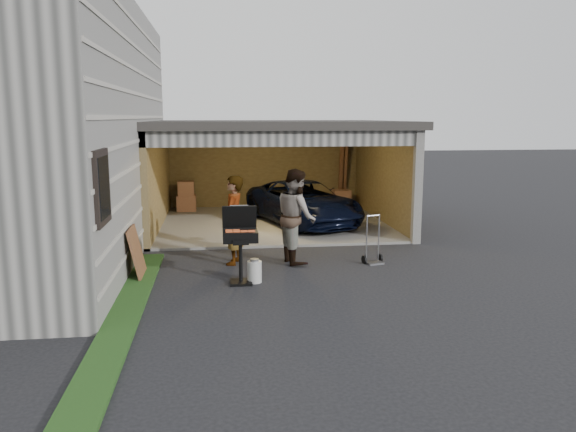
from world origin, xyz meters
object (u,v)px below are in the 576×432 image
propane_tank (255,272)px  plywood_panel (137,253)px  woman (233,220)px  hand_truck (373,254)px  man (296,216)px  bbq_grill (240,239)px  minivan (303,204)px

propane_tank → plywood_panel: plywood_panel is taller
woman → hand_truck: bearing=98.7°
plywood_panel → hand_truck: size_ratio=0.95×
man → plywood_panel: size_ratio=2.01×
man → hand_truck: bearing=-111.7°
hand_truck → bbq_grill: bearing=-173.5°
man → minivan: bearing=-21.5°
woman → propane_tank: (0.34, -1.39, -0.72)m
bbq_grill → hand_truck: (2.80, 1.07, -0.64)m
woman → plywood_panel: 2.06m
minivan → propane_tank: (-1.72, -5.34, -0.39)m
plywood_panel → man: bearing=14.0°
woman → hand_truck: size_ratio=1.79×
minivan → hand_truck: size_ratio=4.15×
man → propane_tank: size_ratio=4.93×
man → plywood_panel: 3.27m
bbq_grill → hand_truck: bbq_grill is taller
propane_tank → hand_truck: (2.55, 1.06, -0.00)m
minivan → plywood_panel: (-3.90, -4.76, -0.11)m
minivan → woman: 4.47m
minivan → plywood_panel: 6.15m
hand_truck → plywood_panel: bearing=171.3°
bbq_grill → propane_tank: bbq_grill is taller
minivan → hand_truck: bearing=-97.6°
man → woman: bearing=78.1°
bbq_grill → plywood_panel: size_ratio=1.43×
bbq_grill → woman: bearing=93.4°
propane_tank → plywood_panel: (-2.18, 0.58, 0.28)m
man → bbq_grill: man is taller
propane_tank → plywood_panel: size_ratio=0.41×
minivan → hand_truck: minivan is taller
man → hand_truck: size_ratio=1.91×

